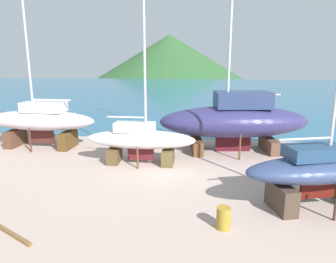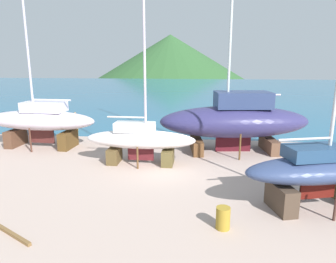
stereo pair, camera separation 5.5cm
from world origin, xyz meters
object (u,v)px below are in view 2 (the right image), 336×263
sailboat_small_center (40,120)px  sailboat_large_starboard (140,139)px  barrel_rust_far (223,218)px  sailboat_far_slipway (235,120)px  sailboat_mid_port (319,170)px  worker (76,121)px

sailboat_small_center → sailboat_large_starboard: size_ratio=1.36×
sailboat_small_center → barrel_rust_far: sailboat_small_center is taller
sailboat_far_slipway → sailboat_mid_port: size_ratio=1.74×
worker → sailboat_small_center: bearing=127.5°
sailboat_far_slipway → barrel_rust_far: (-1.51, -10.81, -1.88)m
sailboat_far_slipway → barrel_rust_far: bearing=75.0°
sailboat_mid_port → worker: sailboat_mid_port is taller
sailboat_large_starboard → worker: 11.87m
sailboat_mid_port → sailboat_large_starboard: 10.42m
sailboat_far_slipway → sailboat_large_starboard: sailboat_far_slipway is taller
sailboat_mid_port → barrel_rust_far: bearing=-167.5°
sailboat_far_slipway → sailboat_large_starboard: bearing=21.2°
worker → sailboat_mid_port: bearing=-178.9°
sailboat_far_slipway → sailboat_large_starboard: size_ratio=1.72×
sailboat_large_starboard → sailboat_mid_port: bearing=-29.3°
sailboat_mid_port → sailboat_far_slipway: bearing=92.8°
sailboat_small_center → sailboat_far_slipway: bearing=-176.4°
sailboat_mid_port → worker: size_ratio=6.14×
sailboat_mid_port → sailboat_large_starboard: bearing=134.8°
barrel_rust_far → sailboat_large_starboard: bearing=122.4°
sailboat_small_center → sailboat_mid_port: sailboat_small_center is taller
sailboat_large_starboard → sailboat_small_center: bearing=160.1°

